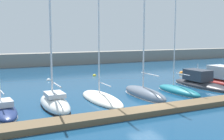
{
  "coord_description": "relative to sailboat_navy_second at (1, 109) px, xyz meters",
  "views": [
    {
      "loc": [
        -11.95,
        -18.24,
        5.86
      ],
      "look_at": [
        -1.21,
        3.95,
        2.77
      ],
      "focal_mm": 43.65,
      "sensor_mm": 36.0,
      "label": 1
    }
  ],
  "objects": [
    {
      "name": "mooring_buoy_orange",
      "position": [
        26.81,
        11.0,
        -0.33
      ],
      "size": [
        0.89,
        0.89,
        0.89
      ],
      "primitive_type": "sphere",
      "color": "orange",
      "rests_on": "ground_plane"
    },
    {
      "name": "mooring_buoy_white",
      "position": [
        6.72,
        13.71,
        -0.33
      ],
      "size": [
        0.57,
        0.57,
        0.57
      ],
      "primitive_type": "sphere",
      "color": "white",
      "rests_on": "ground_plane"
    },
    {
      "name": "sailboat_navy_second",
      "position": [
        0.0,
        0.0,
        0.0
      ],
      "size": [
        2.58,
        6.65,
        13.1
      ],
      "rotation": [
        0.0,
        0.0,
        1.65
      ],
      "color": "navy",
      "rests_on": "ground_plane"
    },
    {
      "name": "ground_plane",
      "position": [
        10.75,
        -3.72,
        -0.33
      ],
      "size": [
        120.0,
        120.0,
        0.0
      ],
      "primitive_type": "plane",
      "color": "navy"
    },
    {
      "name": "sailboat_slate_fifth",
      "position": [
        12.84,
        -0.09,
        0.1
      ],
      "size": [
        1.77,
        6.76,
        13.93
      ],
      "rotation": [
        0.0,
        0.0,
        1.58
      ],
      "color": "slate",
      "rests_on": "ground_plane"
    },
    {
      "name": "mooring_buoy_yellow",
      "position": [
        13.8,
        15.02,
        -0.33
      ],
      "size": [
        0.55,
        0.55,
        0.55
      ],
      "primitive_type": "sphere",
      "color": "yellow",
      "rests_on": "ground_plane"
    },
    {
      "name": "dock_pier",
      "position": [
        10.75,
        -5.05,
        -0.12
      ],
      "size": [
        36.46,
        1.77,
        0.43
      ],
      "primitive_type": "cube",
      "color": "brown",
      "rests_on": "ground_plane"
    },
    {
      "name": "sailboat_teal_sixth",
      "position": [
        17.09,
        0.03,
        -0.1
      ],
      "size": [
        1.91,
        6.19,
        10.38
      ],
      "rotation": [
        0.0,
        0.0,
        1.59
      ],
      "color": "#19707F",
      "rests_on": "ground_plane"
    },
    {
      "name": "sailboat_white_third",
      "position": [
        4.04,
        -0.3,
        0.12
      ],
      "size": [
        1.99,
        6.19,
        13.53
      ],
      "rotation": [
        0.0,
        0.0,
        1.57
      ],
      "color": "white",
      "rests_on": "ground_plane"
    },
    {
      "name": "motorboat_charcoal_seventh",
      "position": [
        21.68,
        1.69,
        0.15
      ],
      "size": [
        2.57,
        8.71,
        2.94
      ],
      "rotation": [
        0.0,
        0.0,
        1.59
      ],
      "color": "#2D2D33",
      "rests_on": "ground_plane"
    },
    {
      "name": "breakwater_seawall",
      "position": [
        10.75,
        32.77,
        0.92
      ],
      "size": [
        108.0,
        3.17,
        2.5
      ],
      "primitive_type": "cube",
      "color": "gray",
      "rests_on": "ground_plane"
    },
    {
      "name": "sailboat_ivory_fourth",
      "position": [
        8.54,
        0.42,
        -0.16
      ],
      "size": [
        2.44,
        7.48,
        15.94
      ],
      "rotation": [
        0.0,
        0.0,
        1.58
      ],
      "color": "silver",
      "rests_on": "ground_plane"
    }
  ]
}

